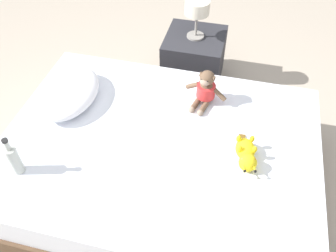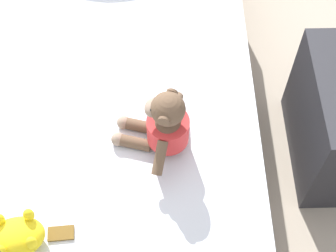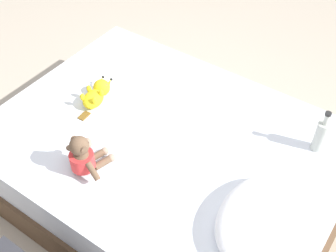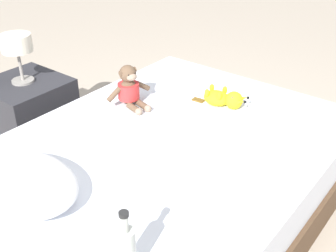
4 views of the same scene
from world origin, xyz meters
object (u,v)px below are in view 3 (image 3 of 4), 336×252
(plush_yellow_creature, at_px, (97,94))
(glass_bottle, at_px, (321,135))
(plush_monkey, at_px, (84,157))
(bed, at_px, (166,164))
(pillow, at_px, (263,219))

(plush_yellow_creature, bearing_deg, glass_bottle, 107.21)
(plush_monkey, relative_size, plush_yellow_creature, 0.87)
(bed, distance_m, plush_monkey, 0.56)
(pillow, bearing_deg, glass_bottle, 177.54)
(bed, distance_m, glass_bottle, 0.86)
(plush_yellow_creature, bearing_deg, bed, 87.84)
(pillow, bearing_deg, bed, -107.44)
(plush_yellow_creature, height_order, glass_bottle, glass_bottle)
(bed, relative_size, plush_monkey, 6.80)
(plush_monkey, bearing_deg, bed, 154.15)
(plush_monkey, xyz_separation_m, plush_yellow_creature, (-0.43, -0.31, -0.05))
(pillow, distance_m, plush_yellow_creature, 1.20)
(pillow, xyz_separation_m, plush_yellow_creature, (-0.23, -1.18, -0.02))
(pillow, relative_size, plush_monkey, 1.93)
(plush_yellow_creature, bearing_deg, plush_monkey, 35.52)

